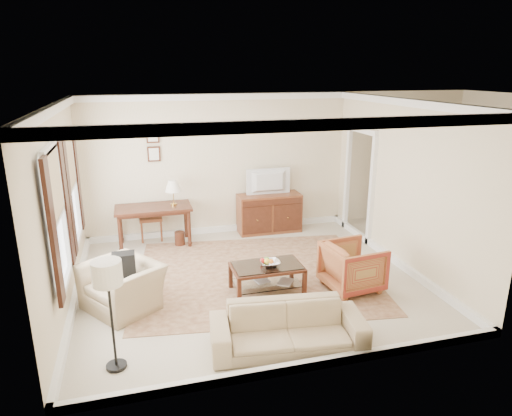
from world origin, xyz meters
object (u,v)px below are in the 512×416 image
coffee_table (267,271)px  club_armchair (122,279)px  tv (270,174)px  writing_desk (153,212)px  sideboard (269,213)px  striped_armchair (353,264)px  sofa (288,321)px

coffee_table → club_armchair: club_armchair is taller
tv → club_armchair: 4.04m
writing_desk → tv: size_ratio=1.62×
sideboard → coffee_table: size_ratio=1.22×
writing_desk → striped_armchair: bearing=-43.5°
sideboard → writing_desk: bearing=-175.8°
sideboard → striped_armchair: (0.49, -2.94, 0.01)m
club_armchair → sideboard: bearing=95.6°
coffee_table → sideboard: bearing=72.5°
sideboard → striped_armchair: bearing=-80.6°
tv → sofa: 4.39m
tv → club_armchair: tv is taller
coffee_table → club_armchair: (-2.16, 0.09, 0.10)m
tv → coffee_table: (-0.85, -2.67, -0.92)m
striped_armchair → club_armchair: (-3.49, 0.34, 0.04)m
tv → striped_armchair: tv is taller
writing_desk → sideboard: sideboard is taller
club_armchair → sofa: 2.55m
writing_desk → sofa: size_ratio=0.76×
sofa → coffee_table: bearing=90.5°
sideboard → tv: bearing=-90.0°
sideboard → tv: 0.86m
tv → club_armchair: (-3.01, -2.57, -0.82)m
coffee_table → sofa: bearing=-96.6°
tv → striped_armchair: size_ratio=1.07×
sideboard → coffee_table: 2.82m
coffee_table → striped_armchair: size_ratio=1.31×
striped_armchair → club_armchair: 3.51m
writing_desk → coffee_table: 2.98m
coffee_table → club_armchair: size_ratio=1.05×
striped_armchair → sofa: 1.96m
sideboard → club_armchair: (-3.01, -2.59, 0.04)m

